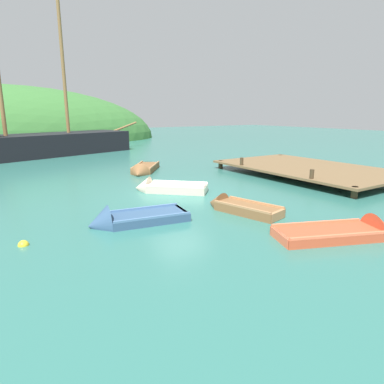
# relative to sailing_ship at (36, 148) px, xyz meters

# --- Properties ---
(ground_plane) EXTENTS (120.00, 120.00, 0.00)m
(ground_plane) POSITION_rel_sailing_ship_xyz_m (3.16, -17.67, -0.67)
(ground_plane) COLOR #2D6B60
(dock) EXTENTS (6.24, 10.00, 1.55)m
(dock) POSITION_rel_sailing_ship_xyz_m (11.79, -17.67, -0.25)
(dock) COLOR brown
(dock) RESTS_ON ground
(shore_hill) EXTENTS (39.17, 20.57, 13.56)m
(shore_hill) POSITION_rel_sailing_ship_xyz_m (-1.27, 16.98, -0.67)
(shore_hill) COLOR #387033
(shore_hill) RESTS_ON ground
(sailing_ship) EXTENTS (18.37, 8.48, 13.16)m
(sailing_ship) POSITION_rel_sailing_ship_xyz_m (0.00, 0.00, 0.00)
(sailing_ship) COLOR black
(sailing_ship) RESTS_ON ground
(rowboat_center) EXTENTS (3.22, 3.70, 1.12)m
(rowboat_center) POSITION_rel_sailing_ship_xyz_m (4.21, -11.60, -0.57)
(rowboat_center) COLOR brown
(rowboat_center) RESTS_ON ground
(rowboat_outer_left) EXTENTS (3.41, 1.75, 1.22)m
(rowboat_outer_left) POSITION_rel_sailing_ship_xyz_m (-0.36, -20.26, -0.59)
(rowboat_outer_left) COLOR #335175
(rowboat_outer_left) RESTS_ON ground
(rowboat_portside) EXTENTS (3.88, 2.49, 1.16)m
(rowboat_portside) POSITION_rel_sailing_ship_xyz_m (4.61, -24.91, -0.59)
(rowboat_portside) COLOR #C64C2D
(rowboat_portside) RESTS_ON ground
(rowboat_far) EXTENTS (3.22, 3.13, 1.12)m
(rowboat_far) POSITION_rel_sailing_ship_xyz_m (2.86, -16.86, -0.55)
(rowboat_far) COLOR beige
(rowboat_far) RESTS_ON ground
(rowboat_outer_right) EXTENTS (1.66, 3.15, 0.94)m
(rowboat_outer_right) POSITION_rel_sailing_ship_xyz_m (3.59, -21.11, -0.57)
(rowboat_outer_right) COLOR brown
(rowboat_outer_right) RESTS_ON ground
(buoy_yellow) EXTENTS (0.29, 0.29, 0.29)m
(buoy_yellow) POSITION_rel_sailing_ship_xyz_m (-3.54, -20.44, -0.67)
(buoy_yellow) COLOR yellow
(buoy_yellow) RESTS_ON ground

